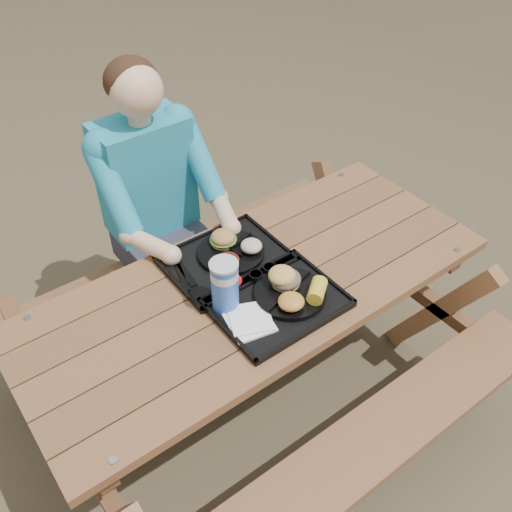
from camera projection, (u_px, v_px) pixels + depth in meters
ground at (256, 399)px, 2.63m from camera, size 60.00×60.00×0.00m
picnic_table at (256, 346)px, 2.38m from camera, size 1.80×1.49×0.75m
tray_near at (277, 303)px, 2.03m from camera, size 0.45×0.35×0.02m
tray_far at (226, 261)px, 2.20m from camera, size 0.45×0.35×0.02m
plate_near at (290, 293)px, 2.04m from camera, size 0.26×0.26×0.02m
plate_far at (231, 252)px, 2.21m from camera, size 0.26×0.26×0.02m
napkin_stack at (250, 322)px, 1.94m from camera, size 0.17×0.17×0.02m
soda_cup at (225, 286)px, 1.95m from camera, size 0.09×0.09×0.19m
condiment_bbq at (256, 277)px, 2.10m from camera, size 0.05×0.05×0.03m
condiment_mustard at (270, 270)px, 2.13m from camera, size 0.05×0.05×0.03m
sandwich at (286, 273)px, 2.03m from camera, size 0.11×0.11×0.11m
mac_cheese at (291, 302)px, 1.97m from camera, size 0.09×0.09×0.05m
corn_cob at (317, 290)px, 2.00m from camera, size 0.14×0.14×0.06m
cutlery_far at (186, 274)px, 2.13m from camera, size 0.05×0.15×0.01m
burger at (223, 235)px, 2.21m from camera, size 0.10×0.10×0.09m
baked_beans at (228, 260)px, 2.13m from camera, size 0.09×0.09×0.04m
potato_salad at (251, 246)px, 2.19m from camera, size 0.08×0.08×0.05m
diner at (154, 220)px, 2.59m from camera, size 0.48×0.84×1.28m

